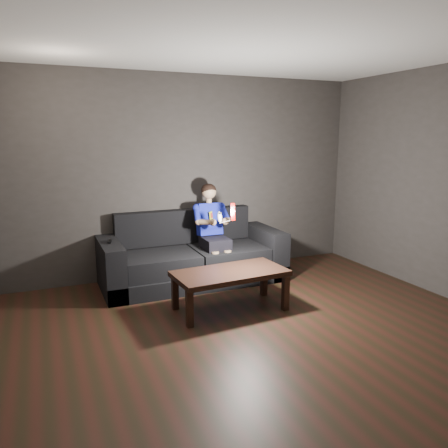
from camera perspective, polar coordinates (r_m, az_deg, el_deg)
name	(u,v)px	position (r m, az deg, el deg)	size (l,w,h in m)	color
floor	(276,348)	(4.14, 6.76, -15.82)	(5.00, 5.00, 0.00)	black
back_wall	(187,176)	(6.00, -4.91, 6.24)	(5.00, 0.04, 2.70)	#35322F
ceiling	(284,31)	(3.77, 7.81, 23.74)	(5.00, 5.00, 0.02)	silver
sofa	(192,259)	(5.78, -4.22, -4.58)	(2.35, 1.01, 0.91)	black
child	(212,224)	(5.70, -1.54, 0.03)	(0.47, 0.58, 1.16)	black
wii_remote_red	(233,212)	(5.29, 1.14, 1.60)	(0.07, 0.09, 0.22)	#C70600
nunchuk_white	(220,217)	(5.24, -0.57, 0.91)	(0.06, 0.09, 0.14)	white
wii_remote_black	(110,242)	(5.37, -14.71, -2.23)	(0.07, 0.16, 0.03)	black
coffee_table	(230,276)	(4.80, 0.81, -6.83)	(1.26, 0.69, 0.44)	black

